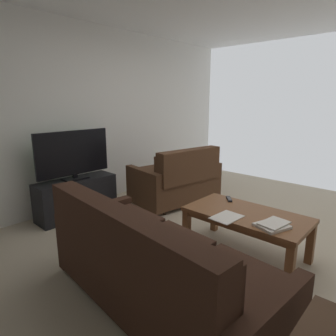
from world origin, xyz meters
TOP-DOWN VIEW (x-y plane):
  - ground_plane at (0.00, 0.00)m, footprint 4.87×5.82m
  - wall_right at (2.43, 0.00)m, footprint 0.12×5.82m
  - sofa_main at (-0.04, 1.33)m, footprint 2.01×0.97m
  - loveseat_near at (1.36, -0.61)m, footprint 1.01×1.39m
  - coffee_table at (-0.17, 0.11)m, footprint 1.19×0.63m
  - tv_stand at (2.05, 0.71)m, footprint 0.38×1.09m
  - flat_tv at (2.05, 0.71)m, footprint 0.21×1.02m
  - book_stack at (-0.50, 0.26)m, footprint 0.30×0.33m
  - tv_remote at (0.16, -0.11)m, footprint 0.14×0.15m
  - loose_magazine at (-0.09, 0.35)m, footprint 0.24×0.32m

SIDE VIEW (x-z plane):
  - ground_plane at x=0.00m, z-range -0.01..0.00m
  - tv_stand at x=2.05m, z-range 0.00..0.52m
  - sofa_main at x=-0.04m, z-range -0.07..0.81m
  - loveseat_near at x=1.36m, z-range -0.06..0.81m
  - coffee_table at x=-0.17m, z-range 0.16..0.62m
  - loose_magazine at x=-0.09m, z-range 0.46..0.47m
  - tv_remote at x=0.16m, z-range 0.46..0.48m
  - book_stack at x=-0.50m, z-range 0.46..0.50m
  - flat_tv at x=2.05m, z-range 0.54..1.19m
  - wall_right at x=2.43m, z-range 0.00..2.64m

